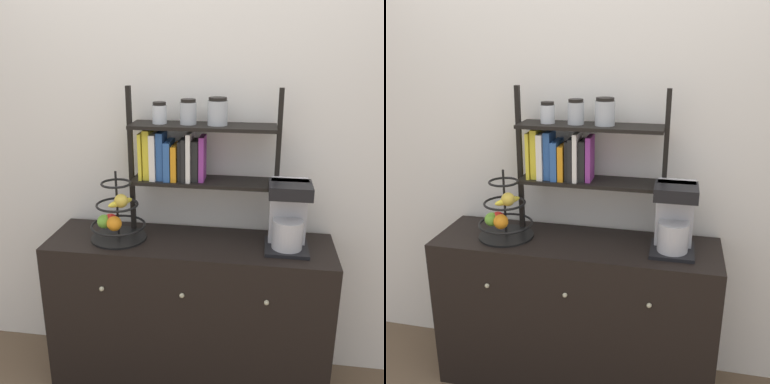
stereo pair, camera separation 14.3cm
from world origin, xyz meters
The scene contains 5 objects.
wall_back centered at (0.00, 0.47, 1.30)m, with size 7.00×0.05×2.60m, color silver.
sideboard centered at (0.00, 0.21, 0.42)m, with size 1.47×0.44×0.85m.
coffee_maker centered at (0.49, 0.22, 1.02)m, with size 0.21×0.22×0.34m.
fruit_stand centered at (-0.37, 0.18, 0.97)m, with size 0.29×0.29×0.37m.
shelf_hutch centered at (-0.03, 0.32, 1.30)m, with size 0.78×0.20×0.77m.
Camera 1 is at (0.34, -1.87, 1.82)m, focal length 42.00 mm.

